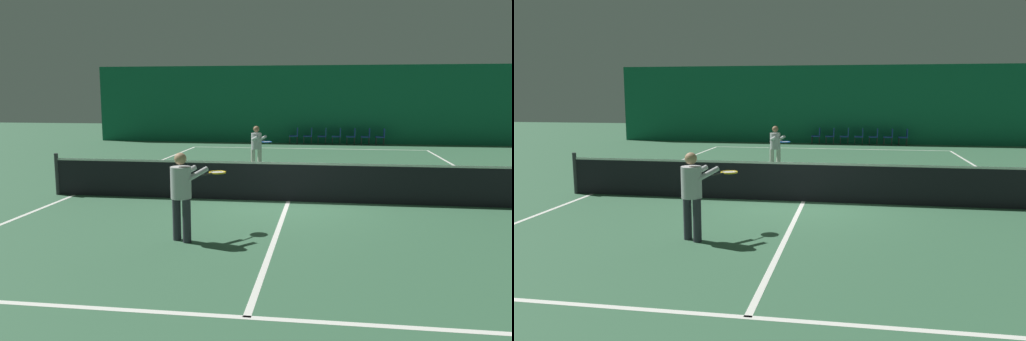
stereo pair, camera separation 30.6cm
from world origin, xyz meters
TOP-DOWN VIEW (x-y plane):
  - ground_plane at (0.00, 0.00)m, footprint 60.00×60.00m
  - backdrop_curtain at (0.00, 14.59)m, footprint 23.00×0.12m
  - court_line_baseline_far at (0.00, 11.90)m, footprint 11.00×0.10m
  - court_line_service_far at (0.00, 6.40)m, footprint 8.25×0.10m
  - court_line_service_near at (0.00, -6.40)m, footprint 8.25×0.10m
  - court_line_sideline_left at (-5.50, 0.00)m, footprint 0.10×23.80m
  - court_line_centre at (0.00, 0.00)m, footprint 0.10×12.80m
  - tennis_net at (0.00, 0.00)m, footprint 12.00×0.10m
  - player_near at (-1.59, -3.50)m, footprint 0.93×1.31m
  - player_far at (-1.42, 4.64)m, footprint 0.91×1.29m
  - courtside_chair_0 at (-0.72, 14.04)m, footprint 0.44×0.44m
  - courtside_chair_1 at (0.01, 14.04)m, footprint 0.44×0.44m
  - courtside_chair_2 at (0.74, 14.04)m, footprint 0.44×0.44m
  - courtside_chair_3 at (1.47, 14.04)m, footprint 0.44×0.44m
  - courtside_chair_4 at (2.20, 14.04)m, footprint 0.44×0.44m
  - courtside_chair_5 at (2.93, 14.04)m, footprint 0.44×0.44m
  - courtside_chair_6 at (3.66, 14.04)m, footprint 0.44×0.44m

SIDE VIEW (x-z plane):
  - ground_plane at x=0.00m, z-range 0.00..0.00m
  - court_line_baseline_far at x=0.00m, z-range 0.00..0.00m
  - court_line_service_far at x=0.00m, z-range 0.00..0.00m
  - court_line_service_near at x=0.00m, z-range 0.00..0.00m
  - court_line_sideline_left at x=-5.50m, z-range 0.00..0.00m
  - court_line_centre at x=0.00m, z-range 0.00..0.00m
  - courtside_chair_0 at x=-0.72m, z-range 0.07..0.91m
  - courtside_chair_1 at x=0.01m, z-range 0.07..0.91m
  - courtside_chair_2 at x=0.74m, z-range 0.07..0.91m
  - courtside_chair_3 at x=1.47m, z-range 0.07..0.91m
  - courtside_chair_4 at x=2.20m, z-range 0.07..0.91m
  - courtside_chair_5 at x=2.93m, z-range 0.07..0.91m
  - courtside_chair_6 at x=3.66m, z-range 0.07..0.91m
  - tennis_net at x=0.00m, z-range -0.02..1.05m
  - player_far at x=-1.42m, z-range 0.13..1.64m
  - player_near at x=-1.59m, z-range 0.13..1.70m
  - backdrop_curtain at x=0.00m, z-range 0.00..4.04m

